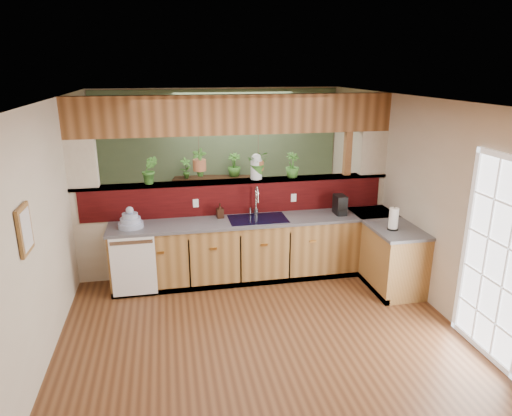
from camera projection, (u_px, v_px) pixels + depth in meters
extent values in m
cube|color=#55311A|center=(254.00, 311.00, 5.77)|extent=(4.60, 7.00, 0.01)
cube|color=brown|center=(253.00, 101.00, 5.00)|extent=(4.60, 7.00, 0.01)
cube|color=beige|center=(219.00, 158.00, 8.67)|extent=(4.60, 0.02, 2.60)
cube|color=beige|center=(46.00, 227.00, 4.96)|extent=(0.02, 7.00, 2.60)
cube|color=beige|center=(430.00, 203.00, 5.82)|extent=(0.02, 7.00, 2.60)
cube|color=beige|center=(237.00, 226.00, 6.84)|extent=(4.60, 0.15, 1.35)
cube|color=#380708|center=(237.00, 199.00, 6.62)|extent=(4.40, 0.02, 0.45)
cube|color=brown|center=(236.00, 181.00, 6.63)|extent=(4.60, 0.21, 0.04)
cube|color=brown|center=(235.00, 115.00, 6.35)|extent=(4.60, 0.15, 0.55)
cube|color=beige|center=(82.00, 165.00, 6.14)|extent=(0.40, 0.15, 0.70)
cube|color=beige|center=(372.00, 154.00, 6.92)|extent=(0.40, 0.15, 0.70)
cube|color=brown|center=(346.00, 180.00, 6.97)|extent=(0.10, 0.10, 2.60)
cube|color=brown|center=(236.00, 181.00, 6.63)|extent=(4.60, 0.21, 0.04)
cube|color=brown|center=(235.00, 115.00, 6.35)|extent=(4.60, 0.15, 0.55)
cube|color=#4E6545|center=(219.00, 158.00, 8.65)|extent=(4.55, 0.02, 2.55)
cube|color=brown|center=(258.00, 250.00, 6.61)|extent=(4.10, 0.60, 0.86)
cube|color=#4E4E53|center=(258.00, 220.00, 6.47)|extent=(4.14, 0.64, 0.04)
cube|color=brown|center=(384.00, 252.00, 6.52)|extent=(0.60, 1.48, 0.86)
cube|color=#4E4E53|center=(386.00, 222.00, 6.39)|extent=(0.64, 1.52, 0.04)
cube|color=brown|center=(370.00, 241.00, 6.93)|extent=(0.60, 0.60, 0.86)
cube|color=#4E4E53|center=(373.00, 213.00, 6.80)|extent=(0.64, 0.64, 0.04)
cube|color=black|center=(262.00, 282.00, 6.47)|extent=(4.10, 0.06, 0.08)
cube|color=black|center=(364.00, 278.00, 6.59)|extent=(0.06, 1.48, 0.08)
cube|color=white|center=(134.00, 267.00, 5.99)|extent=(0.58, 0.02, 0.82)
cube|color=#B7B7B2|center=(131.00, 242.00, 5.87)|extent=(0.54, 0.01, 0.05)
cube|color=black|center=(258.00, 220.00, 6.47)|extent=(0.82, 0.50, 0.03)
cube|color=black|center=(245.00, 226.00, 6.46)|extent=(0.34, 0.40, 0.16)
cube|color=black|center=(271.00, 225.00, 6.53)|extent=(0.34, 0.40, 0.16)
cube|color=white|center=(495.00, 262.00, 4.67)|extent=(0.06, 1.02, 2.16)
cube|color=brown|center=(25.00, 230.00, 4.14)|extent=(0.03, 0.35, 0.45)
cube|color=silver|center=(26.00, 230.00, 4.14)|extent=(0.01, 0.27, 0.37)
cylinder|color=#B7B7B2|center=(256.00, 211.00, 6.64)|extent=(0.07, 0.07, 0.09)
cylinder|color=#B7B7B2|center=(256.00, 200.00, 6.59)|extent=(0.02, 0.02, 0.26)
torus|color=#B7B7B2|center=(257.00, 193.00, 6.49)|extent=(0.19, 0.04, 0.19)
cylinder|color=#B7B7B2|center=(258.00, 199.00, 6.43)|extent=(0.02, 0.02, 0.11)
cylinder|color=#B7B7B2|center=(250.00, 211.00, 6.62)|extent=(0.03, 0.03, 0.09)
cylinder|color=#939EBF|center=(131.00, 225.00, 6.11)|extent=(0.33, 0.33, 0.07)
cylinder|color=#939EBF|center=(130.00, 220.00, 6.09)|extent=(0.27, 0.27, 0.06)
cylinder|color=#939EBF|center=(130.00, 216.00, 6.07)|extent=(0.21, 0.21, 0.06)
sphere|color=#939EBF|center=(130.00, 210.00, 6.05)|extent=(0.10, 0.10, 0.10)
imported|color=#382014|center=(220.00, 211.00, 6.48)|extent=(0.10, 0.11, 0.21)
cube|color=black|center=(340.00, 205.00, 6.65)|extent=(0.15, 0.24, 0.28)
cube|color=black|center=(342.00, 212.00, 6.60)|extent=(0.13, 0.09, 0.09)
cylinder|color=silver|center=(341.00, 209.00, 6.61)|extent=(0.07, 0.07, 0.07)
cylinder|color=black|center=(393.00, 229.00, 6.04)|extent=(0.15, 0.15, 0.02)
cylinder|color=#B7B7B2|center=(394.00, 218.00, 6.00)|extent=(0.02, 0.02, 0.32)
cylinder|color=white|center=(394.00, 218.00, 6.00)|extent=(0.12, 0.12, 0.27)
cylinder|color=silver|center=(256.00, 170.00, 6.64)|extent=(0.17, 0.17, 0.28)
sphere|color=silver|center=(256.00, 159.00, 6.59)|extent=(0.15, 0.15, 0.15)
imported|color=#336A25|center=(150.00, 170.00, 6.34)|extent=(0.22, 0.18, 0.40)
imported|color=#336A25|center=(292.00, 165.00, 6.73)|extent=(0.26, 0.26, 0.37)
cylinder|color=brown|center=(199.00, 148.00, 6.39)|extent=(0.01, 0.01, 0.36)
cylinder|color=brown|center=(200.00, 165.00, 6.46)|extent=(0.19, 0.19, 0.16)
imported|color=#336A25|center=(199.00, 148.00, 6.39)|extent=(0.25, 0.21, 0.40)
cylinder|color=brown|center=(258.00, 148.00, 6.55)|extent=(0.01, 0.01, 0.40)
cylinder|color=brown|center=(258.00, 165.00, 6.63)|extent=(0.16, 0.16, 0.14)
imported|color=#336A25|center=(258.00, 151.00, 6.56)|extent=(0.35, 0.32, 0.35)
cube|color=black|center=(214.00, 202.00, 8.64)|extent=(1.53, 0.68, 0.99)
imported|color=#336A25|center=(186.00, 168.00, 8.35)|extent=(0.24, 0.21, 0.39)
imported|color=#336A25|center=(234.00, 165.00, 8.51)|extent=(0.27, 0.27, 0.43)
imported|color=#336A25|center=(280.00, 218.00, 8.10)|extent=(0.85, 0.78, 0.79)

